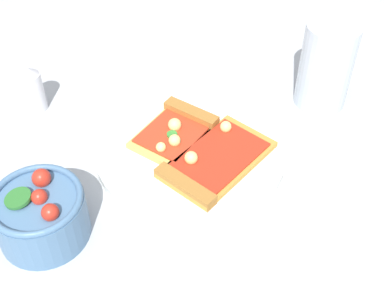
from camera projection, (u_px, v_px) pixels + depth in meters
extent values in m
plane|color=#B2B7BC|center=(200.00, 182.00, 0.70)|extent=(2.40, 2.40, 0.00)
cylinder|color=silver|center=(191.00, 149.00, 0.74)|extent=(0.27, 0.27, 0.01)
cube|color=gold|center=(218.00, 159.00, 0.71)|extent=(0.18, 0.13, 0.01)
cube|color=#A36B2D|center=(185.00, 186.00, 0.67)|extent=(0.04, 0.09, 0.02)
cube|color=#B22D19|center=(218.00, 157.00, 0.71)|extent=(0.15, 0.11, 0.00)
sphere|color=#F2D87F|center=(188.00, 159.00, 0.69)|extent=(0.02, 0.02, 0.02)
sphere|color=#F2D87F|center=(226.00, 127.00, 0.74)|extent=(0.02, 0.02, 0.02)
cube|color=#E5B256|center=(173.00, 135.00, 0.75)|extent=(0.14, 0.12, 0.01)
cube|color=#A36B2D|center=(191.00, 115.00, 0.77)|extent=(0.05, 0.09, 0.02)
cube|color=red|center=(173.00, 132.00, 0.74)|extent=(0.12, 0.11, 0.00)
sphere|color=#F2D87F|center=(161.00, 147.00, 0.71)|extent=(0.01, 0.01, 0.01)
cylinder|color=#388433|center=(172.00, 134.00, 0.73)|extent=(0.02, 0.02, 0.00)
sphere|color=#F2D87F|center=(175.00, 125.00, 0.74)|extent=(0.02, 0.02, 0.02)
sphere|color=#F2D87F|center=(176.00, 140.00, 0.72)|extent=(0.02, 0.02, 0.02)
cylinder|color=#4C7299|center=(41.00, 217.00, 0.62)|extent=(0.11, 0.11, 0.06)
torus|color=#4C7299|center=(36.00, 199.00, 0.60)|extent=(0.11, 0.11, 0.01)
sphere|color=red|center=(41.00, 178.00, 0.62)|extent=(0.02, 0.02, 0.02)
sphere|color=red|center=(39.00, 197.00, 0.60)|extent=(0.02, 0.02, 0.02)
sphere|color=red|center=(50.00, 212.00, 0.58)|extent=(0.02, 0.02, 0.02)
cylinder|color=#2D722D|center=(18.00, 198.00, 0.60)|extent=(0.04, 0.04, 0.01)
cylinder|color=silver|center=(326.00, 65.00, 0.78)|extent=(0.08, 0.08, 0.14)
cylinder|color=#592D0F|center=(326.00, 68.00, 0.79)|extent=(0.07, 0.07, 0.12)
cube|color=silver|center=(373.00, 234.00, 0.64)|extent=(0.20, 0.20, 0.00)
cylinder|color=silver|center=(33.00, 92.00, 0.80)|extent=(0.03, 0.03, 0.06)
cone|color=silver|center=(28.00, 71.00, 0.77)|extent=(0.03, 0.03, 0.01)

